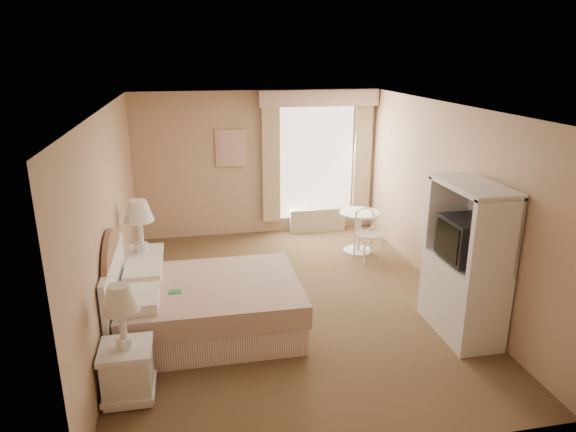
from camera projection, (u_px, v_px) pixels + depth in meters
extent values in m
cube|color=brown|center=(288.00, 301.00, 6.71)|extent=(4.20, 5.50, 0.01)
cube|color=silver|center=(288.00, 107.00, 5.94)|extent=(4.20, 5.50, 0.01)
cube|color=tan|center=(257.00, 164.00, 8.89)|extent=(4.20, 0.01, 2.50)
cube|color=tan|center=(361.00, 318.00, 3.76)|extent=(4.20, 0.01, 2.50)
cube|color=tan|center=(111.00, 220.00, 5.94)|extent=(0.01, 5.50, 2.50)
cube|color=tan|center=(445.00, 201.00, 6.71)|extent=(0.01, 5.50, 2.50)
cube|color=white|center=(317.00, 162.00, 9.06)|extent=(1.30, 0.02, 2.00)
cube|color=tan|center=(271.00, 164.00, 8.86)|extent=(0.30, 0.08, 2.05)
cube|color=tan|center=(362.00, 161.00, 9.17)|extent=(0.30, 0.08, 2.05)
cube|color=tan|center=(319.00, 98.00, 8.63)|extent=(2.05, 0.20, 0.28)
cube|color=beige|center=(317.00, 219.00, 9.29)|extent=(1.00, 0.22, 0.42)
cube|color=#D9B086|center=(231.00, 148.00, 8.69)|extent=(0.52, 0.03, 0.62)
cube|color=beige|center=(231.00, 148.00, 8.67)|extent=(0.42, 0.02, 0.52)
cube|color=tan|center=(213.00, 317.00, 5.96)|extent=(1.94, 1.48, 0.33)
cube|color=beige|center=(212.00, 294.00, 5.87)|extent=(2.00, 1.54, 0.26)
cube|color=white|center=(138.00, 299.00, 5.35)|extent=(0.42, 0.57, 0.13)
cube|color=white|center=(143.00, 272.00, 6.00)|extent=(0.42, 0.57, 0.13)
cube|color=green|center=(175.00, 292.00, 5.63)|extent=(0.14, 0.10, 0.01)
cube|color=white|center=(116.00, 298.00, 5.67)|extent=(0.06, 1.57, 1.02)
cylinder|color=#9F7354|center=(115.00, 291.00, 5.64)|extent=(0.05, 1.39, 1.39)
cube|color=white|center=(128.00, 374.00, 4.76)|extent=(0.43, 0.43, 0.47)
cube|color=white|center=(125.00, 349.00, 4.68)|extent=(0.47, 0.47, 0.06)
cube|color=white|center=(130.00, 389.00, 4.81)|extent=(0.47, 0.47, 0.05)
cylinder|color=white|center=(125.00, 342.00, 4.66)|extent=(0.15, 0.15, 0.09)
cylinder|color=white|center=(123.00, 324.00, 4.60)|extent=(0.07, 0.07, 0.38)
cone|color=silver|center=(120.00, 298.00, 4.52)|extent=(0.34, 0.34, 0.24)
cube|color=white|center=(144.00, 274.00, 6.83)|extent=(0.49, 0.49, 0.53)
cube|color=white|center=(142.00, 253.00, 6.74)|extent=(0.53, 0.53, 0.06)
cube|color=white|center=(145.00, 286.00, 6.88)|extent=(0.53, 0.53, 0.05)
cylinder|color=white|center=(142.00, 247.00, 6.71)|extent=(0.17, 0.17, 0.11)
cylinder|color=white|center=(140.00, 232.00, 6.64)|extent=(0.07, 0.07, 0.43)
cone|color=silver|center=(138.00, 211.00, 6.56)|extent=(0.38, 0.38, 0.28)
cylinder|color=white|center=(358.00, 250.00, 8.37)|extent=(0.47, 0.47, 0.03)
cylinder|color=white|center=(359.00, 232.00, 8.28)|extent=(0.07, 0.07, 0.64)
cylinder|color=white|center=(360.00, 213.00, 8.18)|extent=(0.64, 0.64, 0.04)
cylinder|color=white|center=(364.00, 252.00, 7.81)|extent=(0.03, 0.03, 0.40)
cylinder|color=white|center=(381.00, 249.00, 7.92)|extent=(0.03, 0.03, 0.40)
cylinder|color=white|center=(355.00, 245.00, 8.08)|extent=(0.03, 0.03, 0.40)
cylinder|color=white|center=(371.00, 243.00, 8.19)|extent=(0.03, 0.03, 0.40)
cylinder|color=white|center=(368.00, 235.00, 7.93)|extent=(0.46, 0.46, 0.04)
torus|color=white|center=(365.00, 219.00, 7.98)|extent=(0.40, 0.17, 0.38)
cylinder|color=white|center=(355.00, 223.00, 7.96)|extent=(0.03, 0.03, 0.36)
cylinder|color=white|center=(372.00, 220.00, 8.07)|extent=(0.03, 0.03, 0.36)
cube|color=white|center=(462.00, 297.00, 5.86)|extent=(0.53, 1.07, 0.87)
cube|color=white|center=(496.00, 240.00, 5.14)|extent=(0.53, 0.08, 0.87)
cube|color=white|center=(448.00, 212.00, 6.06)|extent=(0.53, 0.08, 0.87)
cube|color=white|center=(474.00, 186.00, 5.46)|extent=(0.53, 1.07, 0.06)
cube|color=white|center=(490.00, 223.00, 5.64)|extent=(0.04, 1.07, 0.87)
cube|color=black|center=(467.00, 239.00, 5.64)|extent=(0.47, 0.58, 0.47)
cube|color=black|center=(447.00, 240.00, 5.60)|extent=(0.02, 0.48, 0.39)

